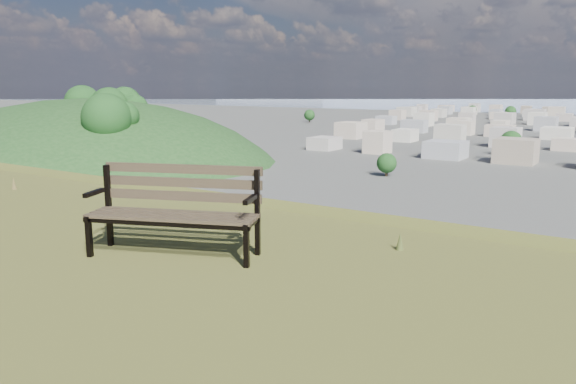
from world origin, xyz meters
The scene contains 2 objects.
park_bench centered at (0.63, 1.92, 25.48)m, with size 1.69×1.06×0.85m.
green_wooded_hill centered at (-168.19, 129.23, 0.12)m, with size 167.82×134.26×83.91m.
Camera 1 is at (4.39, -1.88, 26.62)m, focal length 35.00 mm.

